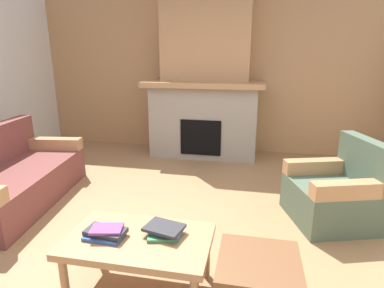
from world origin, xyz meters
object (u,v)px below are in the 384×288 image
at_px(ottoman, 258,286).
at_px(armchair, 336,193).
at_px(fireplace, 205,85).
at_px(couch, 12,179).
at_px(coffee_table, 139,244).

bearing_deg(ottoman, armchair, 60.97).
xyz_separation_m(fireplace, couch, (-1.84, -2.27, -0.88)).
bearing_deg(coffee_table, armchair, 40.23).
bearing_deg(ottoman, couch, 158.34).
bearing_deg(fireplace, armchair, -49.76).
distance_m(fireplace, coffee_table, 3.41).
xyz_separation_m(armchair, ottoman, (-0.77, -1.39, -0.09)).
bearing_deg(coffee_table, ottoman, -3.13).
xyz_separation_m(couch, ottoman, (2.73, -1.08, -0.09)).
bearing_deg(fireplace, ottoman, -75.13).
relative_size(fireplace, coffee_table, 2.70).
bearing_deg(coffee_table, fireplace, 91.24).
bearing_deg(fireplace, coffee_table, -88.76).
relative_size(fireplace, couch, 1.42).
bearing_deg(fireplace, couch, -128.90).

